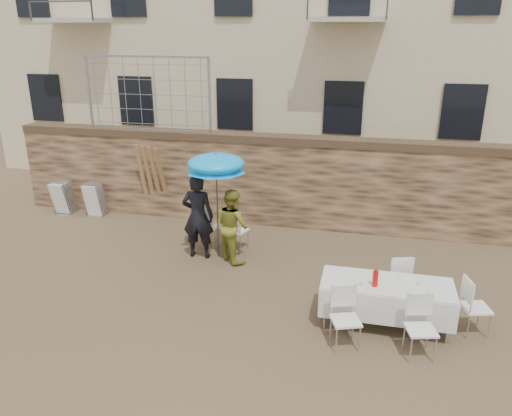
% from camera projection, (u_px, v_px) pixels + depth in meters
% --- Properties ---
extents(ground, '(80.00, 80.00, 0.00)m').
position_uv_depth(ground, '(201.00, 332.00, 8.10)').
color(ground, brown).
rests_on(ground, ground).
extents(stone_wall, '(13.00, 0.50, 2.20)m').
position_uv_depth(stone_wall, '(266.00, 181.00, 12.31)').
color(stone_wall, brown).
rests_on(stone_wall, ground).
extents(chain_link_fence, '(3.20, 0.06, 1.80)m').
position_uv_depth(chain_link_fence, '(148.00, 95.00, 12.27)').
color(chain_link_fence, gray).
rests_on(chain_link_fence, stone_wall).
extents(man_suit, '(0.70, 0.48, 1.84)m').
position_uv_depth(man_suit, '(198.00, 216.00, 10.48)').
color(man_suit, black).
rests_on(man_suit, ground).
extents(woman_dress, '(0.96, 0.95, 1.57)m').
position_uv_depth(woman_dress, '(232.00, 225.00, 10.36)').
color(woman_dress, gold).
rests_on(woman_dress, ground).
extents(umbrella, '(1.22, 1.22, 2.11)m').
position_uv_depth(umbrella, '(216.00, 167.00, 10.12)').
color(umbrella, '#3F3F44').
rests_on(umbrella, ground).
extents(couple_chair_left, '(0.51, 0.51, 0.96)m').
position_uv_depth(couple_chair_left, '(207.00, 226.00, 11.13)').
color(couple_chair_left, white).
rests_on(couple_chair_left, ground).
extents(couple_chair_right, '(0.60, 0.60, 0.96)m').
position_uv_depth(couple_chair_right, '(237.00, 229.00, 10.98)').
color(couple_chair_right, white).
rests_on(couple_chair_right, ground).
extents(banquet_table, '(2.10, 0.85, 0.78)m').
position_uv_depth(banquet_table, '(387.00, 285.00, 8.06)').
color(banquet_table, silver).
rests_on(banquet_table, ground).
extents(soda_bottle, '(0.09, 0.09, 0.26)m').
position_uv_depth(soda_bottle, '(375.00, 279.00, 7.91)').
color(soda_bottle, red).
rests_on(soda_bottle, banquet_table).
extents(table_chair_front_left, '(0.62, 0.62, 0.96)m').
position_uv_depth(table_chair_front_left, '(346.00, 319.00, 7.59)').
color(table_chair_front_left, white).
rests_on(table_chair_front_left, ground).
extents(table_chair_front_right, '(0.59, 0.59, 0.96)m').
position_uv_depth(table_chair_front_right, '(421.00, 328.00, 7.35)').
color(table_chair_front_right, white).
rests_on(table_chair_front_right, ground).
extents(table_chair_back, '(0.60, 0.60, 0.96)m').
position_uv_depth(table_chair_back, '(397.00, 278.00, 8.84)').
color(table_chair_back, white).
rests_on(table_chair_back, ground).
extents(table_chair_side, '(0.59, 0.59, 0.96)m').
position_uv_depth(table_chair_side, '(476.00, 306.00, 7.94)').
color(table_chair_side, white).
rests_on(table_chair_side, ground).
extents(chair_stack_left, '(0.46, 0.55, 0.92)m').
position_uv_depth(chair_stack_left, '(68.00, 195.00, 13.28)').
color(chair_stack_left, white).
rests_on(chair_stack_left, ground).
extents(chair_stack_right, '(0.46, 0.47, 0.92)m').
position_uv_depth(chair_stack_right, '(98.00, 197.00, 13.09)').
color(chair_stack_right, white).
rests_on(chair_stack_right, ground).
extents(wood_planks, '(0.70, 0.20, 2.00)m').
position_uv_depth(wood_planks, '(154.00, 181.00, 12.63)').
color(wood_planks, '#A37749').
rests_on(wood_planks, ground).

